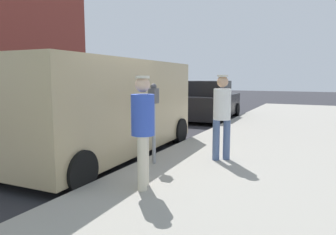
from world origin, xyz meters
name	(u,v)px	position (x,y,z in m)	size (l,w,h in m)	color
ground_plane	(85,167)	(0.00, 0.00, 0.00)	(80.00, 80.00, 0.00)	#2D2D33
sidewalk_slab	(267,192)	(3.50, 0.00, 0.07)	(5.00, 32.00, 0.15)	#9E998E
parking_meter_near	(154,110)	(1.35, 0.41, 1.18)	(0.14, 0.18, 1.52)	gray
pedestrian_in_blue	(143,125)	(1.86, -0.83, 1.09)	(0.34, 0.34, 1.65)	beige
pedestrian_in_white	(222,112)	(2.42, 1.24, 1.11)	(0.34, 0.34, 1.68)	#4C608C
parked_van	(106,106)	(-0.15, 0.92, 1.15)	(2.30, 5.27, 2.15)	tan
parked_sedan_ahead	(208,102)	(-0.20, 8.12, 0.75)	(2.09, 4.47, 1.65)	black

